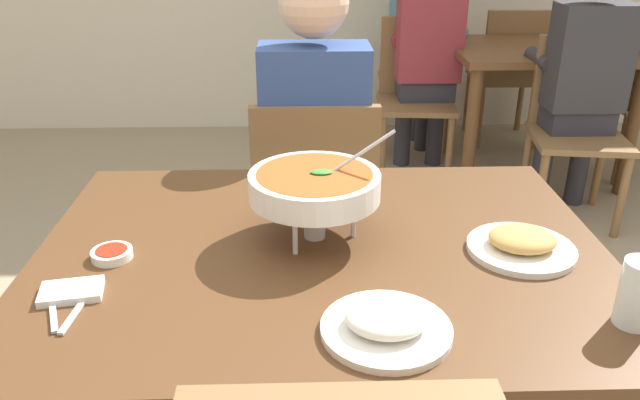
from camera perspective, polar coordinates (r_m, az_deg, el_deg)
dining_table_main at (r=1.49m, az=0.18°, el=-7.79°), size 1.29×0.97×0.76m
chair_diner_main at (r=2.24m, az=-0.49°, el=-0.38°), size 0.44×0.44×0.90m
diner_main at (r=2.18m, az=-0.54°, el=5.61°), size 0.40×0.45×1.31m
curry_bowl at (r=1.43m, az=-0.49°, el=1.24°), size 0.33×0.30×0.26m
rice_plate at (r=1.16m, az=6.01°, el=-11.04°), size 0.24×0.24×0.06m
appetizer_plate at (r=1.48m, az=17.75°, el=-3.79°), size 0.24×0.24×0.06m
sauce_dish at (r=1.47m, az=-18.29°, el=-4.62°), size 0.09×0.09×0.02m
napkin_folded at (r=1.36m, az=-21.54°, el=-7.70°), size 0.13×0.10×0.02m
fork_utensil at (r=1.33m, az=-22.99°, el=-8.95°), size 0.07×0.16×0.01m
spoon_utensil at (r=1.31m, az=-20.94°, el=-9.04°), size 0.03×0.17×0.01m
drink_glass at (r=1.30m, az=26.74°, el=-7.79°), size 0.07×0.07×0.13m
dining_table_far at (r=3.89m, az=19.00°, el=10.98°), size 1.00×0.80×0.76m
chair_bg_left at (r=3.82m, az=8.59°, el=10.01°), size 0.48×0.48×0.90m
chair_bg_middle at (r=4.30m, az=9.70°, el=11.57°), size 0.47×0.47×0.90m
chair_bg_right at (r=3.44m, az=22.12°, el=6.84°), size 0.50×0.50×0.90m
chair_bg_corner at (r=4.42m, az=16.78°, el=11.24°), size 0.45×0.45×0.90m
patron_bg_left at (r=3.77m, az=9.68°, el=13.43°), size 0.40×0.45×1.31m
patron_bg_middle at (r=4.20m, az=8.46°, el=14.65°), size 0.45×0.40×1.31m
patron_bg_right at (r=3.40m, az=22.73°, el=10.69°), size 0.40×0.45×1.31m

